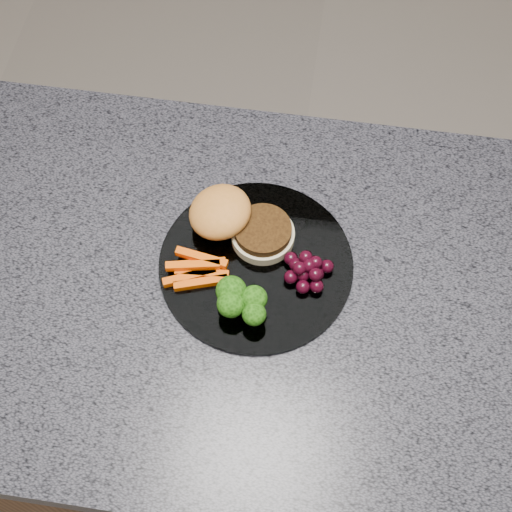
{
  "coord_description": "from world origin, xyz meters",
  "views": [
    {
      "loc": [
        0.05,
        -0.41,
        1.74
      ],
      "look_at": [
        -0.01,
        0.04,
        0.93
      ],
      "focal_mm": 50.0,
      "sensor_mm": 36.0,
      "label": 1
    }
  ],
  "objects": [
    {
      "name": "room",
      "position": [
        0.0,
        0.0,
        1.35
      ],
      "size": [
        4.02,
        4.02,
        2.7
      ],
      "color": "gray",
      "rests_on": "ground"
    },
    {
      "name": "island_cabinet",
      "position": [
        0.0,
        0.0,
        0.43
      ],
      "size": [
        1.2,
        0.6,
        0.86
      ],
      "primitive_type": "cube",
      "color": "brown",
      "rests_on": "ground"
    },
    {
      "name": "countertop",
      "position": [
        0.0,
        0.0,
        0.88
      ],
      "size": [
        1.2,
        0.6,
        0.04
      ],
      "primitive_type": "cube",
      "color": "#45454E",
      "rests_on": "island_cabinet"
    },
    {
      "name": "plate",
      "position": [
        -0.01,
        0.04,
        0.9
      ],
      "size": [
        0.26,
        0.26,
        0.01
      ],
      "primitive_type": "cylinder",
      "color": "white",
      "rests_on": "countertop"
    },
    {
      "name": "burger",
      "position": [
        -0.05,
        0.08,
        0.93
      ],
      "size": [
        0.15,
        0.1,
        0.05
      ],
      "rotation": [
        0.0,
        0.0,
        0.03
      ],
      "color": "#C9BB8E",
      "rests_on": "plate"
    },
    {
      "name": "carrot_sticks",
      "position": [
        -0.09,
        0.01,
        0.91
      ],
      "size": [
        0.09,
        0.06,
        0.02
      ],
      "rotation": [
        0.0,
        0.0,
        -0.07
      ],
      "color": "#DF4E03",
      "rests_on": "plate"
    },
    {
      "name": "broccoli",
      "position": [
        -0.02,
        -0.03,
        0.93
      ],
      "size": [
        0.07,
        0.06,
        0.05
      ],
      "rotation": [
        0.0,
        0.0,
        -0.39
      ],
      "color": "#588530",
      "rests_on": "plate"
    },
    {
      "name": "grape_bunch",
      "position": [
        0.06,
        0.03,
        0.92
      ],
      "size": [
        0.07,
        0.06,
        0.03
      ],
      "rotation": [
        0.0,
        0.0,
        -0.02
      ],
      "color": "black",
      "rests_on": "plate"
    }
  ]
}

